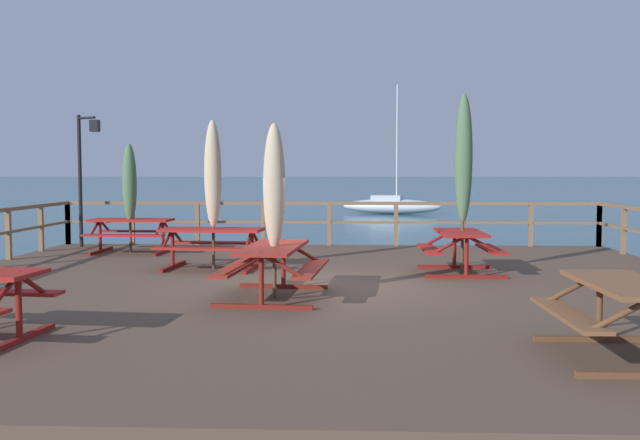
% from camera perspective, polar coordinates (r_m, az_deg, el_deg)
% --- Properties ---
extents(ground_plane, '(600.00, 600.00, 0.00)m').
position_cam_1_polar(ground_plane, '(11.77, -0.21, -8.85)').
color(ground_plane, '#2D5B6B').
extents(wooden_deck, '(13.50, 12.89, 0.75)m').
position_cam_1_polar(wooden_deck, '(11.70, -0.21, -7.06)').
color(wooden_deck, brown).
rests_on(wooden_deck, ground).
extents(railing_waterside_far, '(13.30, 0.10, 1.09)m').
position_cam_1_polar(railing_waterside_far, '(17.81, 0.74, 0.34)').
color(railing_waterside_far, brown).
rests_on(railing_waterside_far, wooden_deck).
extents(picnic_table_front_left, '(1.43, 1.68, 0.78)m').
position_cam_1_polar(picnic_table_front_left, '(13.24, 11.06, -1.80)').
color(picnic_table_front_left, maroon).
rests_on(picnic_table_front_left, wooden_deck).
extents(picnic_table_mid_left, '(2.00, 1.54, 0.78)m').
position_cam_1_polar(picnic_table_mid_left, '(13.75, -8.56, -1.53)').
color(picnic_table_mid_left, maroon).
rests_on(picnic_table_mid_left, wooden_deck).
extents(picnic_table_front_right, '(1.56, 2.18, 0.78)m').
position_cam_1_polar(picnic_table_front_right, '(10.51, -3.73, -3.15)').
color(picnic_table_front_right, maroon).
rests_on(picnic_table_front_right, wooden_deck).
extents(picnic_table_mid_right, '(1.85, 1.45, 0.78)m').
position_cam_1_polar(picnic_table_mid_right, '(16.84, -14.73, -0.63)').
color(picnic_table_mid_right, maroon).
rests_on(picnic_table_mid_right, wooden_deck).
extents(picnic_table_back_right, '(1.43, 1.77, 0.78)m').
position_cam_1_polar(picnic_table_back_right, '(7.74, 23.04, -6.07)').
color(picnic_table_back_right, brown).
rests_on(picnic_table_back_right, wooden_deck).
extents(patio_umbrella_tall_mid_right, '(0.32, 0.32, 3.23)m').
position_cam_1_polar(patio_umbrella_tall_mid_right, '(13.20, 11.30, 4.71)').
color(patio_umbrella_tall_mid_right, '#4C3828').
rests_on(patio_umbrella_tall_mid_right, wooden_deck).
extents(patio_umbrella_short_back, '(0.32, 0.32, 2.80)m').
position_cam_1_polar(patio_umbrella_short_back, '(13.62, -8.50, 3.57)').
color(patio_umbrella_short_back, '#4C3828').
rests_on(patio_umbrella_short_back, wooden_deck).
extents(patio_umbrella_tall_mid_left, '(0.32, 0.32, 2.54)m').
position_cam_1_polar(patio_umbrella_tall_mid_left, '(10.37, -3.65, 2.59)').
color(patio_umbrella_tall_mid_left, '#4C3828').
rests_on(patio_umbrella_tall_mid_left, wooden_deck).
extents(patio_umbrella_short_mid, '(0.32, 0.32, 2.48)m').
position_cam_1_polar(patio_umbrella_short_mid, '(16.78, -14.86, 2.83)').
color(patio_umbrella_short_mid, '#4C3828').
rests_on(patio_umbrella_short_mid, wooden_deck).
extents(lamp_post_hooked, '(0.63, 0.40, 3.20)m').
position_cam_1_polar(lamp_post_hooked, '(18.29, -18.11, 4.54)').
color(lamp_post_hooked, black).
rests_on(lamp_post_hooked, wooden_deck).
extents(sailboat_distant, '(6.23, 3.04, 7.72)m').
position_cam_1_polar(sailboat_distant, '(43.56, 5.68, 1.16)').
color(sailboat_distant, silver).
rests_on(sailboat_distant, ground).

